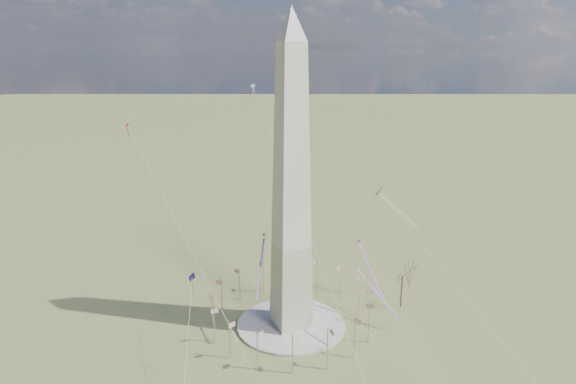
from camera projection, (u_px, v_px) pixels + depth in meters
name	position (u px, v px, depth m)	size (l,w,h in m)	color
ground	(291.00, 326.00, 170.59)	(2000.00, 2000.00, 0.00)	#5B6532
plaza	(291.00, 325.00, 170.48)	(36.00, 36.00, 0.80)	beige
washington_monument	(291.00, 187.00, 157.48)	(15.56, 15.56, 100.00)	#A9A28D
flagpole_ring	(291.00, 306.00, 168.61)	(54.40, 54.40, 13.00)	silver
tree_near	(403.00, 273.00, 179.27)	(10.47, 10.47, 18.32)	#45382A
kite_delta_black	(382.00, 194.00, 185.25)	(12.98, 15.66, 13.73)	black
kite_diamond_purple	(192.00, 280.00, 157.14)	(1.72, 2.98, 9.42)	#371562
kite_streamer_left	(367.00, 262.00, 158.19)	(2.88, 18.32, 12.58)	#FF2844
kite_streamer_mid	(262.00, 257.00, 162.20)	(10.38, 18.43, 13.83)	#FF2844
kite_streamer_right	(371.00, 285.00, 172.14)	(7.19, 17.87, 12.73)	#FF2844
kite_small_red	(127.00, 126.00, 172.67)	(1.33, 2.12, 4.73)	red
kite_small_white	(253.00, 87.00, 194.60)	(1.78, 1.61, 4.91)	silver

